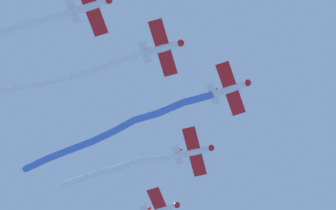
{
  "coord_description": "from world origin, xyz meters",
  "views": [
    {
      "loc": [
        26.82,
        -7.81,
        3.23
      ],
      "look_at": [
        -3.54,
        -8.43,
        70.54
      ],
      "focal_mm": 62.34,
      "sensor_mm": 36.0,
      "label": 1
    }
  ],
  "objects_px": {
    "airplane_lead": "(230,89)",
    "airplane_trail": "(91,6)",
    "airplane_left_wing": "(194,151)",
    "airplane_right_wing": "(163,48)",
    "airplane_slot": "(161,210)"
  },
  "relations": [
    {
      "from": "airplane_lead",
      "to": "airplane_trail",
      "type": "bearing_deg",
      "value": -128.13
    },
    {
      "from": "airplane_left_wing",
      "to": "airplane_right_wing",
      "type": "height_order",
      "value": "airplane_right_wing"
    },
    {
      "from": "airplane_slot",
      "to": "airplane_lead",
      "type": "bearing_deg",
      "value": -44.39
    },
    {
      "from": "airplane_right_wing",
      "to": "airplane_trail",
      "type": "bearing_deg",
      "value": -132.3
    },
    {
      "from": "airplane_right_wing",
      "to": "airplane_lead",
      "type": "bearing_deg",
      "value": 47.65
    },
    {
      "from": "airplane_left_wing",
      "to": "airplane_slot",
      "type": "relative_size",
      "value": 1.0
    },
    {
      "from": "airplane_trail",
      "to": "airplane_lead",
      "type": "bearing_deg",
      "value": 49.66
    },
    {
      "from": "airplane_right_wing",
      "to": "airplane_slot",
      "type": "relative_size",
      "value": 1.0
    },
    {
      "from": "airplane_lead",
      "to": "airplane_slot",
      "type": "bearing_deg",
      "value": 135.86
    },
    {
      "from": "airplane_lead",
      "to": "airplane_left_wing",
      "type": "distance_m",
      "value": 9.97
    },
    {
      "from": "airplane_slot",
      "to": "airplane_right_wing",
      "type": "bearing_deg",
      "value": -69.67
    },
    {
      "from": "airplane_right_wing",
      "to": "airplane_trail",
      "type": "distance_m",
      "value": 9.97
    },
    {
      "from": "airplane_slot",
      "to": "airplane_trail",
      "type": "distance_m",
      "value": 29.63
    },
    {
      "from": "airplane_slot",
      "to": "airplane_trail",
      "type": "xyz_separation_m",
      "value": [
        28.63,
        -7.61,
        0.3
      ]
    },
    {
      "from": "airplane_lead",
      "to": "airplane_left_wing",
      "type": "bearing_deg",
      "value": 135.81
    }
  ]
}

